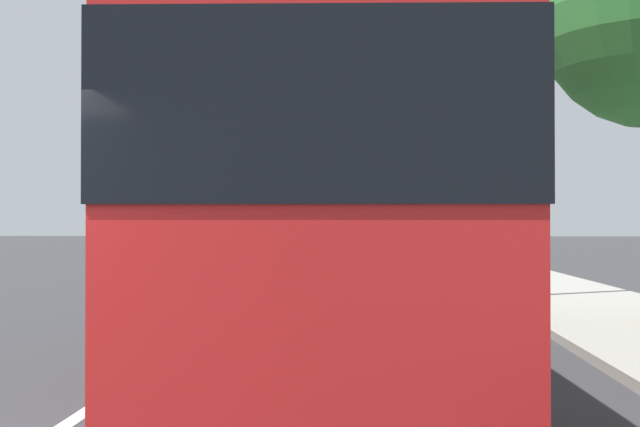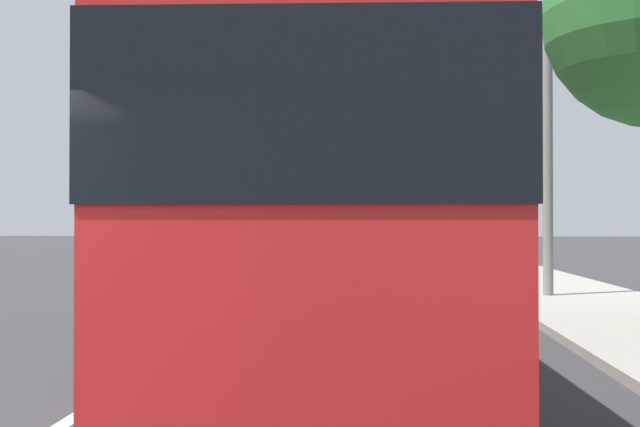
{
  "view_description": "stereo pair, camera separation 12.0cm",
  "coord_description": "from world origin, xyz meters",
  "px_view_note": "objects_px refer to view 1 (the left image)",
  "views": [
    {
      "loc": [
        -4.31,
        -2.69,
        1.79
      ],
      "look_at": [
        4.94,
        -2.13,
        1.91
      ],
      "focal_mm": 44.92,
      "sensor_mm": 36.0,
      "label": 1
    },
    {
      "loc": [
        -4.31,
        -2.81,
        1.79
      ],
      "look_at": [
        4.94,
        -2.13,
        1.91
      ],
      "focal_mm": 44.92,
      "sensor_mm": 36.0,
      "label": 2
    }
  ],
  "objects_px": {
    "car_behind_bus": "(366,248)",
    "car_ahead_same_lane": "(237,250)",
    "car_far_distant": "(280,243)",
    "utility_pole": "(542,156)",
    "coach_bus": "(327,212)"
  },
  "relations": [
    {
      "from": "car_behind_bus",
      "to": "car_ahead_same_lane",
      "type": "relative_size",
      "value": 1.02
    },
    {
      "from": "car_far_distant",
      "to": "car_ahead_same_lane",
      "type": "xyz_separation_m",
      "value": [
        -12.31,
        0.42,
        0.03
      ]
    },
    {
      "from": "car_behind_bus",
      "to": "utility_pole",
      "type": "relative_size",
      "value": 0.65
    },
    {
      "from": "coach_bus",
      "to": "car_behind_bus",
      "type": "xyz_separation_m",
      "value": [
        27.25,
        -0.36,
        -1.25
      ]
    },
    {
      "from": "car_behind_bus",
      "to": "utility_pole",
      "type": "xyz_separation_m",
      "value": [
        -17.72,
        -4.16,
        2.68
      ]
    },
    {
      "from": "coach_bus",
      "to": "utility_pole",
      "type": "bearing_deg",
      "value": -27.69
    },
    {
      "from": "utility_pole",
      "to": "coach_bus",
      "type": "bearing_deg",
      "value": 154.64
    },
    {
      "from": "coach_bus",
      "to": "car_far_distant",
      "type": "relative_size",
      "value": 2.47
    },
    {
      "from": "car_far_distant",
      "to": "utility_pole",
      "type": "relative_size",
      "value": 0.63
    },
    {
      "from": "car_ahead_same_lane",
      "to": "utility_pole",
      "type": "distance_m",
      "value": 17.14
    },
    {
      "from": "car_ahead_same_lane",
      "to": "coach_bus",
      "type": "bearing_deg",
      "value": 10.06
    },
    {
      "from": "coach_bus",
      "to": "utility_pole",
      "type": "relative_size",
      "value": 1.56
    },
    {
      "from": "car_behind_bus",
      "to": "car_ahead_same_lane",
      "type": "xyz_separation_m",
      "value": [
        -3.69,
        5.31,
        0.01
      ]
    },
    {
      "from": "coach_bus",
      "to": "car_ahead_same_lane",
      "type": "relative_size",
      "value": 2.46
    },
    {
      "from": "coach_bus",
      "to": "utility_pole",
      "type": "distance_m",
      "value": 10.64
    }
  ]
}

